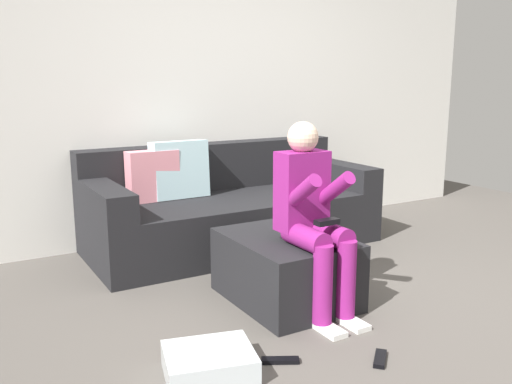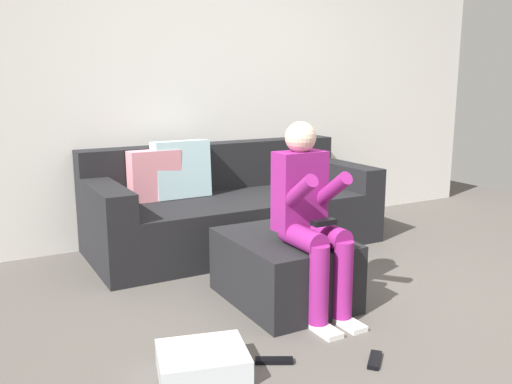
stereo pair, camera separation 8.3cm
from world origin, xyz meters
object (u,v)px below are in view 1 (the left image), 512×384
object	(u,v)px
ottoman	(285,268)
remote_by_storage_bin	(280,360)
storage_bin	(209,363)
couch_sectional	(228,208)
person_seated	(313,214)
remote_near_ottoman	(380,359)

from	to	relation	value
ottoman	remote_by_storage_bin	size ratio (longest dim) A/B	4.48
storage_bin	remote_by_storage_bin	xyz separation A→B (m)	(0.34, -0.07, -0.05)
couch_sectional	remote_by_storage_bin	distance (m)	1.98
couch_sectional	person_seated	distance (m)	1.46
ottoman	storage_bin	bearing A→B (deg)	-144.56
remote_by_storage_bin	storage_bin	bearing A→B (deg)	-163.22
ottoman	person_seated	bearing A→B (deg)	-79.22
person_seated	remote_by_storage_bin	bearing A→B (deg)	-139.35
ottoman	person_seated	distance (m)	0.44
remote_by_storage_bin	person_seated	bearing A→B (deg)	69.36
person_seated	storage_bin	xyz separation A→B (m)	(-0.83, -0.34, -0.53)
couch_sectional	storage_bin	world-z (taller)	couch_sectional
person_seated	remote_by_storage_bin	world-z (taller)	person_seated
ottoman	remote_near_ottoman	size ratio (longest dim) A/B	4.97
couch_sectional	remote_by_storage_bin	xyz separation A→B (m)	(-0.67, -1.84, -0.30)
remote_near_ottoman	remote_by_storage_bin	world-z (taller)	same
person_seated	remote_by_storage_bin	xyz separation A→B (m)	(-0.49, -0.42, -0.58)
ottoman	storage_bin	xyz separation A→B (m)	(-0.79, -0.56, -0.14)
person_seated	remote_by_storage_bin	size ratio (longest dim) A/B	6.06
ottoman	storage_bin	distance (m)	0.98
couch_sectional	ottoman	xyz separation A→B (m)	(-0.23, -1.21, -0.11)
remote_by_storage_bin	ottoman	bearing A→B (deg)	83.64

